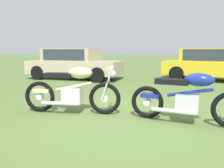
{
  "coord_description": "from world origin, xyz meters",
  "views": [
    {
      "loc": [
        0.4,
        -4.61,
        1.34
      ],
      "look_at": [
        -0.49,
        0.75,
        0.53
      ],
      "focal_mm": 36.14,
      "sensor_mm": 36.0,
      "label": 1
    }
  ],
  "objects_px": {
    "motorcycle_cream": "(72,90)",
    "car_yellow": "(210,63)",
    "motorcycle_blue": "(188,98)",
    "car_beige": "(74,62)"
  },
  "relations": [
    {
      "from": "motorcycle_cream",
      "to": "car_yellow",
      "type": "distance_m",
      "value": 7.47
    },
    {
      "from": "motorcycle_blue",
      "to": "car_yellow",
      "type": "xyz_separation_m",
      "value": [
        1.94,
        6.43,
        0.32
      ]
    },
    {
      "from": "car_yellow",
      "to": "motorcycle_cream",
      "type": "bearing_deg",
      "value": -104.8
    },
    {
      "from": "motorcycle_cream",
      "to": "car_beige",
      "type": "bearing_deg",
      "value": 107.04
    },
    {
      "from": "motorcycle_blue",
      "to": "car_yellow",
      "type": "bearing_deg",
      "value": 87.67
    },
    {
      "from": "motorcycle_cream",
      "to": "motorcycle_blue",
      "type": "relative_size",
      "value": 1.02
    },
    {
      "from": "car_beige",
      "to": "motorcycle_blue",
      "type": "bearing_deg",
      "value": -45.81
    },
    {
      "from": "motorcycle_cream",
      "to": "car_yellow",
      "type": "xyz_separation_m",
      "value": [
        4.27,
        6.13,
        0.3
      ]
    },
    {
      "from": "car_yellow",
      "to": "car_beige",
      "type": "bearing_deg",
      "value": -155.74
    },
    {
      "from": "motorcycle_cream",
      "to": "motorcycle_blue",
      "type": "bearing_deg",
      "value": -9.21
    }
  ]
}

